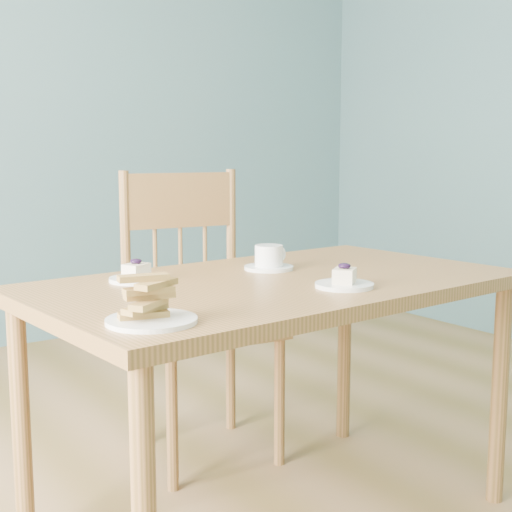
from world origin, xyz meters
TOP-DOWN VIEW (x-y plane):
  - room at (0.00, 0.00)m, footprint 5.01×5.01m
  - dining_table at (0.15, 0.13)m, footprint 1.39×0.85m
  - dining_chair at (0.23, 0.68)m, footprint 0.50×0.48m
  - cheesecake_plate_near at (0.22, -0.07)m, footprint 0.15×0.15m
  - cheesecake_plate_far at (-0.18, 0.32)m, footprint 0.15×0.15m
  - coffee_cup at (0.23, 0.27)m, footprint 0.15×0.15m
  - biscotti_plate at (-0.36, -0.14)m, footprint 0.19×0.19m

SIDE VIEW (x-z plane):
  - dining_chair at x=0.23m, z-range 0.01..1.01m
  - dining_table at x=0.15m, z-range 0.29..1.01m
  - cheesecake_plate_far at x=-0.18m, z-range 0.70..0.77m
  - cheesecake_plate_near at x=0.22m, z-range 0.70..0.77m
  - coffee_cup at x=0.23m, z-range 0.71..0.79m
  - biscotti_plate at x=-0.36m, z-range 0.70..0.80m
  - room at x=0.00m, z-range -0.01..2.71m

